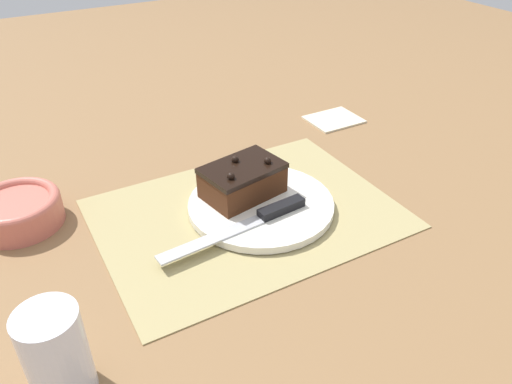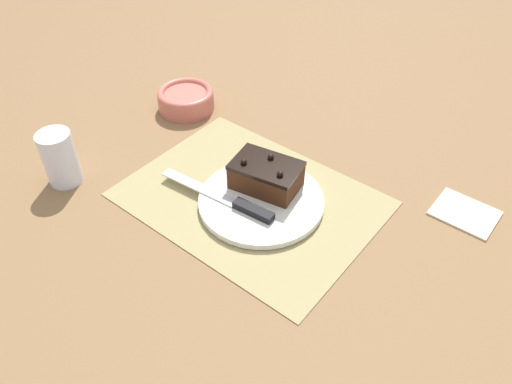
{
  "view_description": "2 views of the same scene",
  "coord_description": "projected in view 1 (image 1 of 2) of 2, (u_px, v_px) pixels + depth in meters",
  "views": [
    {
      "loc": [
        0.3,
        0.57,
        0.47
      ],
      "look_at": [
        -0.02,
        -0.01,
        0.03
      ],
      "focal_mm": 35.0,
      "sensor_mm": 36.0,
      "label": 1
    },
    {
      "loc": [
        -0.44,
        0.53,
        0.64
      ],
      "look_at": [
        -0.02,
        0.01,
        0.03
      ],
      "focal_mm": 35.0,
      "sensor_mm": 36.0,
      "label": 2
    }
  ],
  "objects": [
    {
      "name": "ground_plane",
      "position": [
        247.0,
        214.0,
        0.79
      ],
      "size": [
        3.0,
        3.0,
        0.0
      ],
      "primitive_type": "plane",
      "color": "olive"
    },
    {
      "name": "placemat_woven",
      "position": [
        247.0,
        213.0,
        0.79
      ],
      "size": [
        0.46,
        0.34,
        0.0
      ],
      "primitive_type": "cube",
      "color": "tan",
      "rests_on": "ground_plane"
    },
    {
      "name": "cake_plate",
      "position": [
        262.0,
        205.0,
        0.8
      ],
      "size": [
        0.23,
        0.23,
        0.01
      ],
      "color": "white",
      "rests_on": "placemat_woven"
    },
    {
      "name": "chocolate_cake",
      "position": [
        243.0,
        180.0,
        0.8
      ],
      "size": [
        0.14,
        0.1,
        0.06
      ],
      "rotation": [
        0.0,
        0.0,
        0.19
      ],
      "color": "#472614",
      "rests_on": "cake_plate"
    },
    {
      "name": "serving_knife",
      "position": [
        259.0,
        218.0,
        0.75
      ],
      "size": [
        0.25,
        0.04,
        0.01
      ],
      "rotation": [
        0.0,
        0.0,
        4.8
      ],
      "color": "black",
      "rests_on": "cake_plate"
    },
    {
      "name": "drinking_glass",
      "position": [
        56.0,
        354.0,
        0.5
      ],
      "size": [
        0.06,
        0.06,
        0.11
      ],
      "color": "white",
      "rests_on": "ground_plane"
    },
    {
      "name": "small_bowl",
      "position": [
        18.0,
        210.0,
        0.76
      ],
      "size": [
        0.13,
        0.13,
        0.05
      ],
      "color": "#C66656",
      "rests_on": "ground_plane"
    },
    {
      "name": "folded_napkin",
      "position": [
        334.0,
        119.0,
        1.08
      ],
      "size": [
        0.11,
        0.09,
        0.01
      ],
      "primitive_type": "cube",
      "color": "beige",
      "rests_on": "ground_plane"
    }
  ]
}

